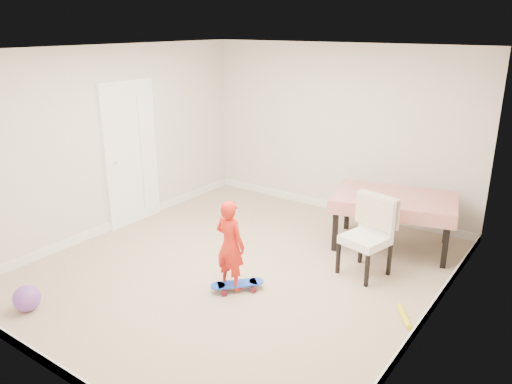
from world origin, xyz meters
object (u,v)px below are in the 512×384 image
Objects in this scene: dining_chair at (365,237)px; skateboard at (237,287)px; dining_table at (393,221)px; balloon at (27,298)px; child at (230,248)px.

dining_chair is 1.61m from skateboard.
dining_chair is (0.02, -0.95, 0.12)m from dining_table.
dining_chair is 3.43× the size of balloon.
balloon is (-2.54, -2.79, -0.34)m from dining_chair.
skateboard is 2.23m from balloon.
skateboard is at bearing -159.69° from child.
child reaches higher than balloon.
skateboard is 0.59× the size of child.
dining_chair is at bearing -129.55° from child.
dining_table reaches higher than balloon.
child is (-1.07, -1.21, 0.04)m from dining_chair.
dining_table reaches higher than skateboard.
child reaches higher than skateboard.
dining_table is 2.37m from skateboard.
balloon reaches higher than skateboard.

